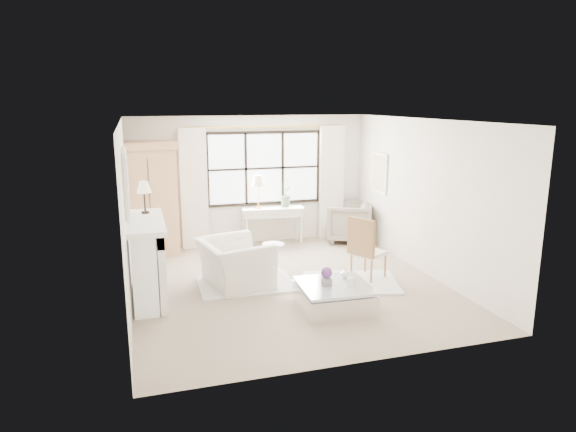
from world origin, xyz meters
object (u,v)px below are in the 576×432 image
object	(u,v)px
armoire	(149,199)
coffee_table	(334,297)
club_armchair	(235,263)
console_table	(273,226)

from	to	relation	value
armoire	coffee_table	xyz separation A→B (m)	(2.44, -3.57, -0.96)
armoire	club_armchair	size ratio (longest dim) A/B	1.90
armoire	console_table	xyz separation A→B (m)	(2.50, 0.08, -0.74)
club_armchair	armoire	bearing A→B (deg)	18.05
armoire	coffee_table	distance (m)	4.43
console_table	coffee_table	size ratio (longest dim) A/B	1.28
club_armchair	coffee_table	world-z (taller)	club_armchair
club_armchair	coffee_table	size ratio (longest dim) A/B	1.13
console_table	coffee_table	world-z (taller)	console_table
coffee_table	club_armchair	bearing A→B (deg)	133.32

